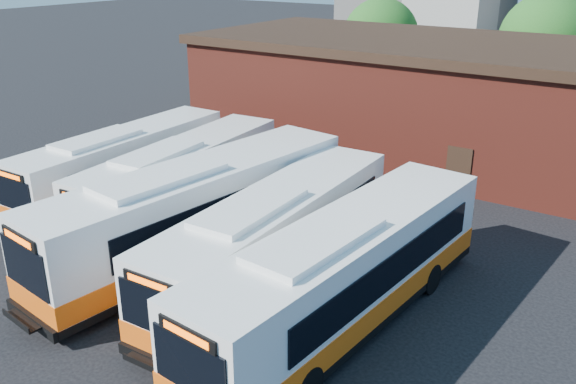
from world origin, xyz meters
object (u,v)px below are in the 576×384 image
Objects in this scene: bus_mideast at (276,241)px; transit_worker at (209,311)px; bus_midwest at (198,215)px; bus_east at (345,278)px; bus_west at (182,181)px; bus_farwest at (124,166)px.

bus_mideast is 4.03m from transit_worker.
transit_worker is (0.34, -3.97, -0.59)m from bus_mideast.
bus_midwest is 3.48m from bus_mideast.
transit_worker is (-2.96, -2.95, -0.67)m from bus_east.
bus_west is 4.46m from bus_midwest.
bus_east reaches higher than bus_west.
bus_mideast is 3.45m from bus_east.
bus_east is (6.77, -0.93, -0.09)m from bus_midwest.
bus_mideast is at bearing 167.34° from bus_east.
bus_west is at bearing 51.30° from transit_worker.
bus_midwest is 5.50m from transit_worker.
bus_mideast is 6.54× the size of transit_worker.
bus_west is 9.90m from transit_worker.
bus_west is at bearing -1.17° from bus_farwest.
bus_farwest is 0.94× the size of bus_mideast.
bus_mideast reaches higher than transit_worker.
bus_east is (13.98, -3.74, 0.16)m from bus_farwest.
bus_mideast is (3.48, 0.09, -0.16)m from bus_midwest.
bus_farwest is 0.90× the size of bus_east.
bus_west reaches higher than bus_farwest.
bus_farwest is at bearing 165.78° from bus_midwest.
bus_mideast is (6.94, -2.71, 0.07)m from bus_west.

